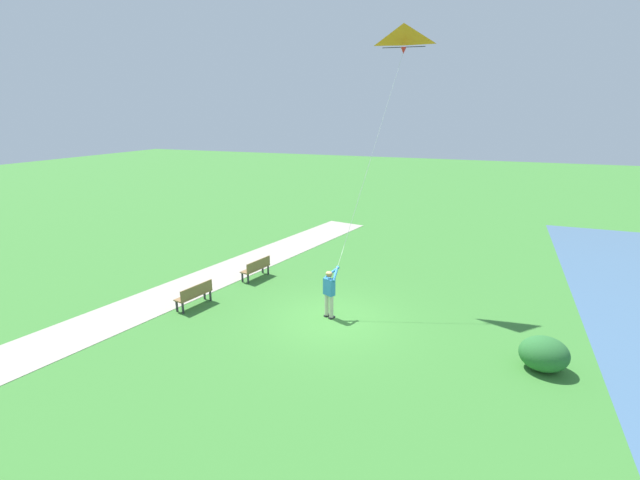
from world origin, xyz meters
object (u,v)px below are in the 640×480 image
park_bench_near_walkway (257,267)px  park_bench_far_walkway (195,294)px  person_kite_flyer (330,290)px  lakeside_shrub (544,354)px  flying_kite (403,40)px

park_bench_near_walkway → park_bench_far_walkway: (0.67, 3.44, 0.00)m
person_kite_flyer → park_bench_near_walkway: person_kite_flyer is taller
park_bench_far_walkway → lakeside_shrub: bearing=-179.8°
lakeside_shrub → person_kite_flyer: bearing=-8.1°
person_kite_flyer → park_bench_far_walkway: bearing=11.3°
person_kite_flyer → park_bench_far_walkway: 5.09m
flying_kite → lakeside_shrub: 10.95m
person_kite_flyer → lakeside_shrub: bearing=171.9°
park_bench_near_walkway → park_bench_far_walkway: bearing=79.0°
person_kite_flyer → flying_kite: flying_kite is taller
flying_kite → park_bench_far_walkway: flying_kite is taller
flying_kite → park_bench_near_walkway: flying_kite is taller
person_kite_flyer → park_bench_near_walkway: size_ratio=1.17×
flying_kite → lakeside_shrub: flying_kite is taller
park_bench_near_walkway → lakeside_shrub: bearing=162.9°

